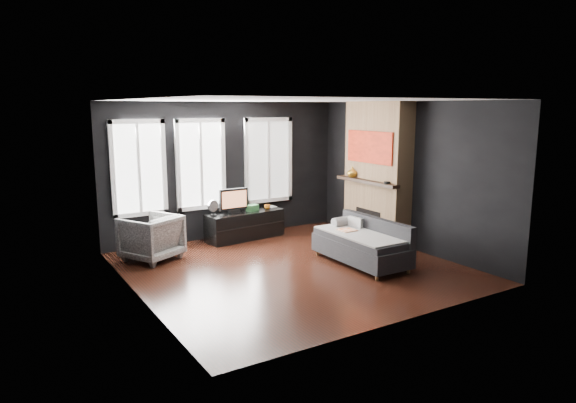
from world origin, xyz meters
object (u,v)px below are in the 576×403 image
armchair (151,235)px  book (268,202)px  sofa (361,242)px  media_console (245,225)px  mug (267,206)px  mantel_vase (352,172)px  monitor (234,199)px

armchair → book: size_ratio=4.03×
sofa → armchair: (-2.91, 2.08, 0.05)m
sofa → media_console: size_ratio=1.11×
mug → book: book is taller
armchair → mantel_vase: 4.02m
mug → mantel_vase: mantel_vase is taller
mug → book: size_ratio=0.57×
monitor → mantel_vase: (2.08, -1.06, 0.51)m
monitor → mantel_vase: mantel_vase is taller
mantel_vase → monitor: bearing=153.0°
sofa → mantel_vase: bearing=57.2°
media_console → mug: 0.60m
sofa → mantel_vase: (0.95, 1.45, 0.95)m
sofa → book: size_ratio=8.27×
media_console → mantel_vase: 2.38m
armchair → monitor: 1.88m
mug → mantel_vase: (1.35, -1.03, 0.72)m
sofa → monitor: bearing=114.6°
monitor → mug: (0.73, -0.03, -0.21)m
media_console → mug: mug is taller
media_console → monitor: bearing=171.1°
sofa → mug: sofa is taller
armchair → monitor: size_ratio=1.40×
monitor → mantel_vase: size_ratio=2.90×
monitor → mantel_vase: bearing=-28.7°
mug → media_console: bearing=177.7°
armchair → book: bearing=164.6°
sofa → book: (-0.28, 2.65, 0.28)m
media_console → book: (0.62, 0.15, 0.38)m
armchair → monitor: monitor is taller
media_console → monitor: monitor is taller
sofa → armchair: armchair is taller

